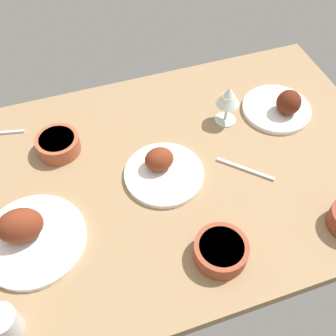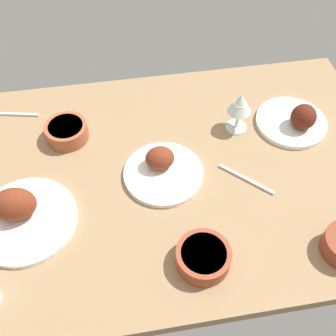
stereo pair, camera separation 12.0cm
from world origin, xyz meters
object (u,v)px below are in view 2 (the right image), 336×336
at_px(plate_near_viewer, 296,120).
at_px(bowl_cream, 203,257).
at_px(plate_center_main, 21,213).
at_px(fork_loose, 246,179).
at_px(bowl_soup, 67,131).
at_px(plate_far_side, 162,169).
at_px(wine_glass, 240,105).
at_px(spoon_loose, 15,114).

bearing_deg(plate_near_viewer, bowl_cream, 46.45).
relative_size(plate_center_main, fork_loose, 1.54).
xyz_separation_m(plate_center_main, bowl_soup, (-0.13, -0.29, -0.00)).
xyz_separation_m(plate_far_side, bowl_cream, (-0.06, 0.30, 0.01)).
relative_size(plate_far_side, wine_glass, 1.69).
distance_m(plate_center_main, bowl_soup, 0.32).
bearing_deg(spoon_loose, bowl_cream, -38.40).
height_order(plate_far_side, bowl_cream, plate_far_side).
bearing_deg(fork_loose, plate_far_side, -151.01).
bearing_deg(bowl_soup, bowl_cream, 124.09).
relative_size(bowl_cream, wine_glass, 1.00).
height_order(bowl_soup, wine_glass, wine_glass).
relative_size(plate_near_viewer, bowl_cream, 1.65).
relative_size(bowl_cream, bowl_soup, 1.05).
height_order(plate_center_main, bowl_cream, plate_center_main).
distance_m(plate_near_viewer, wine_glass, 0.21).
relative_size(plate_near_viewer, plate_far_side, 0.98).
height_order(plate_near_viewer, spoon_loose, plate_near_viewer).
xyz_separation_m(plate_near_viewer, bowl_cream, (0.40, 0.42, 0.00)).
height_order(bowl_cream, fork_loose, bowl_cream).
relative_size(bowl_soup, wine_glass, 0.95).
bearing_deg(plate_near_viewer, spoon_loose, -12.54).
xyz_separation_m(plate_center_main, fork_loose, (-0.64, -0.03, -0.03)).
bearing_deg(bowl_cream, plate_near_viewer, -133.55).
xyz_separation_m(plate_center_main, bowl_cream, (-0.46, 0.20, -0.00)).
bearing_deg(fork_loose, bowl_cream, -83.72).
height_order(bowl_cream, bowl_soup, bowl_soup).
xyz_separation_m(bowl_soup, spoon_loose, (0.18, -0.13, -0.03)).
bearing_deg(plate_center_main, plate_near_viewer, -165.69).
xyz_separation_m(plate_near_viewer, bowl_soup, (0.74, -0.07, 0.00)).
bearing_deg(bowl_soup, plate_near_viewer, 174.56).
xyz_separation_m(bowl_cream, wine_glass, (-0.21, -0.45, 0.07)).
bearing_deg(plate_near_viewer, plate_center_main, 14.31).
bearing_deg(plate_near_viewer, fork_loose, 40.84).
height_order(plate_far_side, wine_glass, wine_glass).
relative_size(plate_far_side, fork_loose, 1.31).
height_order(plate_far_side, spoon_loose, plate_far_side).
bearing_deg(wine_glass, plate_far_side, 28.74).
distance_m(bowl_cream, fork_loose, 0.30).
xyz_separation_m(wine_glass, fork_loose, (0.03, 0.21, -0.10)).
xyz_separation_m(bowl_cream, spoon_loose, (0.51, -0.63, -0.02)).
distance_m(plate_near_viewer, bowl_soup, 0.74).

